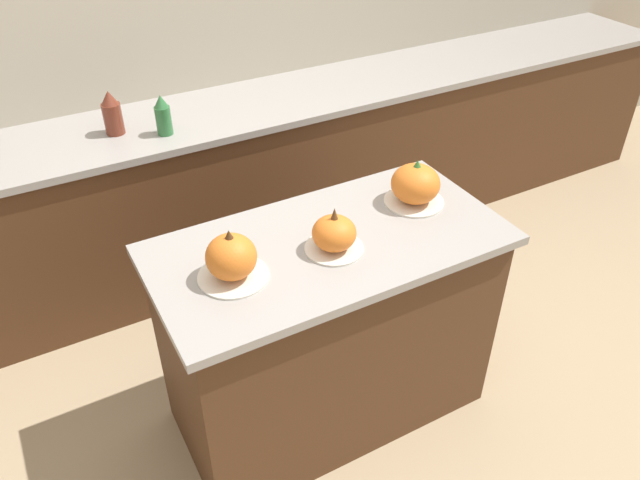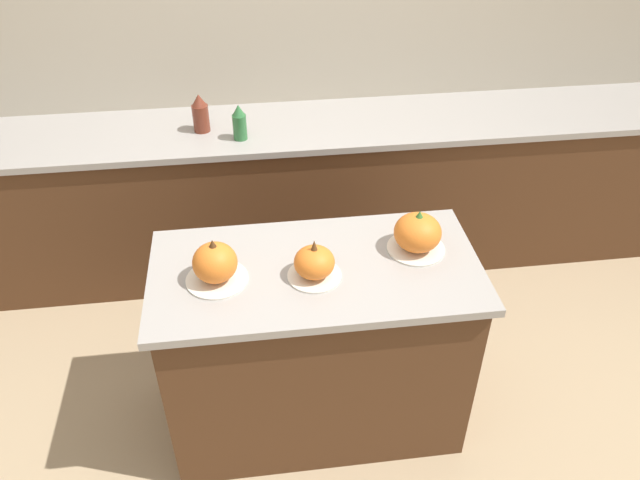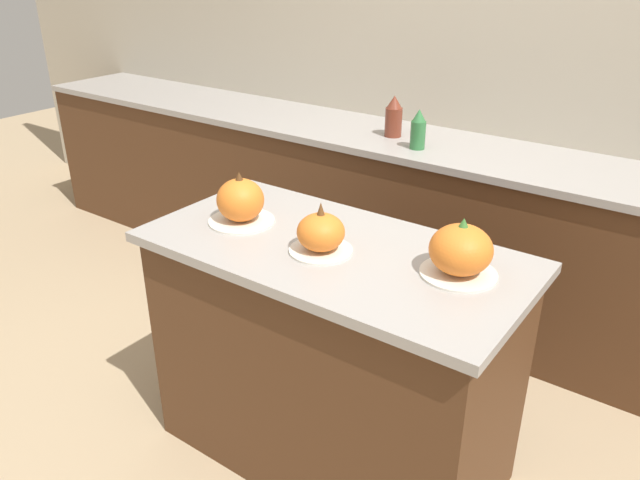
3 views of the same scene
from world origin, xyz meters
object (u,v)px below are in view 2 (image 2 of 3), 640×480
(pumpkin_cake_center, at_px, (314,263))
(pumpkin_cake_right, at_px, (417,234))
(bottle_short, at_px, (239,123))
(bottle_tall, at_px, (200,114))
(pumpkin_cake_left, at_px, (215,264))

(pumpkin_cake_center, relative_size, pumpkin_cake_right, 0.89)
(pumpkin_cake_center, distance_m, bottle_short, 1.16)
(bottle_tall, xyz_separation_m, bottle_short, (0.20, -0.12, -0.01))
(pumpkin_cake_left, bearing_deg, bottle_short, 83.74)
(pumpkin_cake_left, relative_size, bottle_tall, 1.15)
(pumpkin_cake_right, relative_size, bottle_tall, 1.14)
(bottle_tall, bearing_deg, pumpkin_cake_center, -70.24)
(pumpkin_cake_left, distance_m, pumpkin_cake_center, 0.37)
(pumpkin_cake_left, bearing_deg, pumpkin_cake_center, -4.14)
(bottle_tall, relative_size, bottle_short, 1.09)
(pumpkin_cake_center, height_order, pumpkin_cake_right, pumpkin_cake_right)
(pumpkin_cake_right, xyz_separation_m, bottle_short, (-0.68, 1.02, 0.03))
(bottle_tall, bearing_deg, bottle_short, -30.43)
(bottle_tall, height_order, bottle_short, bottle_tall)
(pumpkin_cake_right, height_order, bottle_tall, bottle_tall)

